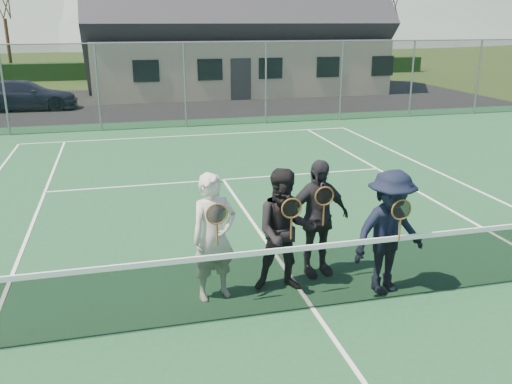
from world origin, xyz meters
TOP-DOWN VIEW (x-y plane):
  - ground at (0.00, 20.00)m, footprint 220.00×220.00m
  - court_surface at (0.00, 0.00)m, footprint 30.00×30.00m
  - tarmac_carpark at (-4.00, 20.00)m, footprint 40.00×12.00m
  - hedge_row at (0.00, 32.00)m, footprint 40.00×1.20m
  - hill_east at (55.00, 95.00)m, footprint 90.00×90.00m
  - car_c at (-6.28, 19.28)m, footprint 4.43×1.92m
  - court_markings at (0.00, 0.00)m, footprint 11.03×23.83m
  - tennis_net at (0.00, 0.00)m, footprint 11.68×0.08m
  - perimeter_fence at (0.00, 13.50)m, footprint 30.07×0.07m
  - clubhouse at (4.00, 24.00)m, footprint 15.60×8.20m
  - player_a at (-1.21, 0.67)m, footprint 0.74×0.58m
  - player_b at (-0.21, 0.65)m, footprint 0.99×0.84m
  - player_c at (0.41, 1.04)m, footprint 1.10×0.57m
  - player_d at (1.19, 0.24)m, footprint 1.28×0.90m

SIDE VIEW (x-z plane):
  - ground at x=0.00m, z-range 0.00..0.00m
  - tarmac_carpark at x=-4.00m, z-range 0.00..0.01m
  - court_surface at x=0.00m, z-range 0.00..0.02m
  - court_markings at x=0.00m, z-range 0.02..0.03m
  - tennis_net at x=0.00m, z-range -0.01..1.09m
  - hedge_row at x=0.00m, z-range 0.00..1.10m
  - car_c at x=-6.28m, z-range 0.00..1.27m
  - player_d at x=1.19m, z-range 0.02..1.82m
  - player_b at x=-0.21m, z-range 0.02..1.82m
  - player_c at x=0.41m, z-range 0.02..1.82m
  - player_a at x=-1.21m, z-range 0.02..1.82m
  - perimeter_fence at x=0.00m, z-range 0.01..3.03m
  - clubhouse at x=4.00m, z-range 0.14..7.84m
  - hill_east at x=55.00m, z-range 0.00..14.00m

